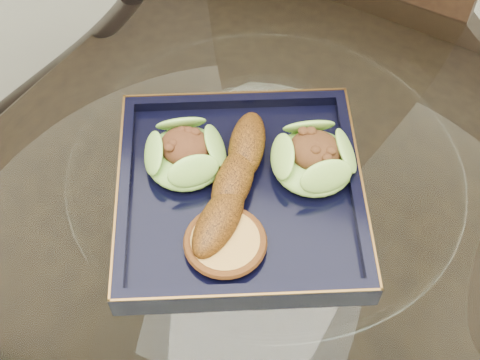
% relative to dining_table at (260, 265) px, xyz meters
% --- Properties ---
extents(dining_table, '(1.13, 1.13, 0.77)m').
position_rel_dining_table_xyz_m(dining_table, '(0.00, 0.00, 0.00)').
color(dining_table, white).
rests_on(dining_table, ground).
extents(dining_chair, '(0.54, 0.54, 1.06)m').
position_rel_dining_table_xyz_m(dining_chair, '(-0.05, 0.30, -0.01)').
color(dining_chair, black).
rests_on(dining_chair, ground).
extents(navy_plate, '(0.35, 0.35, 0.02)m').
position_rel_dining_table_xyz_m(navy_plate, '(-0.02, -0.01, 0.17)').
color(navy_plate, black).
rests_on(navy_plate, dining_table).
extents(lettuce_wrap_left, '(0.10, 0.10, 0.03)m').
position_rel_dining_table_xyz_m(lettuce_wrap_left, '(-0.09, 0.00, 0.20)').
color(lettuce_wrap_left, '#549D2D').
rests_on(lettuce_wrap_left, navy_plate).
extents(lettuce_wrap_right, '(0.10, 0.10, 0.03)m').
position_rel_dining_table_xyz_m(lettuce_wrap_right, '(0.04, 0.04, 0.20)').
color(lettuce_wrap_right, '#64AA31').
rests_on(lettuce_wrap_right, navy_plate).
extents(roasted_plantain, '(0.04, 0.19, 0.04)m').
position_rel_dining_table_xyz_m(roasted_plantain, '(-0.03, -0.02, 0.20)').
color(roasted_plantain, '#68370A').
rests_on(roasted_plantain, navy_plate).
extents(crumb_patty, '(0.08, 0.08, 0.01)m').
position_rel_dining_table_xyz_m(crumb_patty, '(-0.02, -0.08, 0.19)').
color(crumb_patty, gold).
rests_on(crumb_patty, navy_plate).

